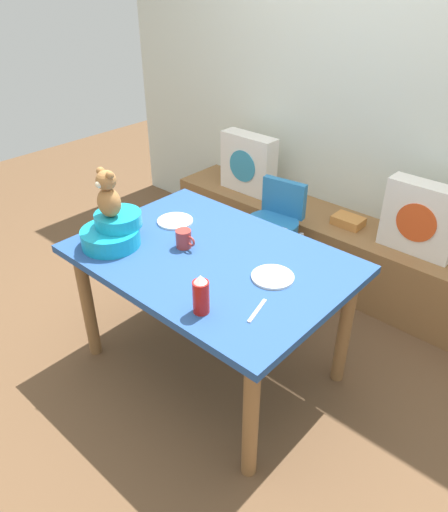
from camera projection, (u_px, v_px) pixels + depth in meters
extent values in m
plane|color=brown|center=(213.00, 363.00, 2.80)|extent=(8.00, 8.00, 0.00)
cube|color=silver|center=(371.00, 87.00, 3.05)|extent=(4.40, 0.10, 2.60)
cube|color=olive|center=(329.00, 248.00, 3.45)|extent=(2.60, 0.44, 0.46)
cube|color=white|center=(248.00, 164.00, 3.62)|extent=(0.44, 0.14, 0.44)
cylinder|color=teal|center=(242.00, 166.00, 3.58)|extent=(0.24, 0.01, 0.24)
cube|color=white|center=(421.00, 219.00, 2.87)|extent=(0.44, 0.14, 0.44)
cylinder|color=#D84C1E|center=(416.00, 223.00, 2.82)|extent=(0.24, 0.01, 0.24)
cube|color=#CA7F3B|center=(348.00, 221.00, 3.25)|extent=(0.20, 0.14, 0.06)
cube|color=#264C8C|center=(211.00, 259.00, 2.42)|extent=(1.36, 0.96, 0.04)
cylinder|color=olive|center=(88.00, 304.00, 2.70)|extent=(0.07, 0.07, 0.70)
cylinder|color=olive|center=(251.00, 420.00, 2.03)|extent=(0.07, 0.07, 0.70)
cylinder|color=olive|center=(187.00, 251.00, 3.19)|extent=(0.07, 0.07, 0.70)
cylinder|color=olive|center=(345.00, 329.00, 2.52)|extent=(0.07, 0.07, 0.70)
cylinder|color=#2672B2|center=(272.00, 228.00, 3.13)|extent=(0.34, 0.34, 0.10)
cube|color=#2672B2|center=(284.00, 198.00, 3.14)|extent=(0.30, 0.09, 0.24)
cube|color=white|center=(258.00, 230.00, 2.97)|extent=(0.32, 0.24, 0.02)
cylinder|color=silver|center=(241.00, 265.00, 3.27)|extent=(0.03, 0.03, 0.46)
cylinder|color=silver|center=(274.00, 281.00, 3.11)|extent=(0.03, 0.03, 0.46)
cylinder|color=silver|center=(266.00, 249.00, 3.44)|extent=(0.03, 0.03, 0.46)
cylinder|color=silver|center=(299.00, 263.00, 3.28)|extent=(0.03, 0.03, 0.46)
cylinder|color=#169FC4|center=(111.00, 237.00, 2.47)|extent=(0.30, 0.30, 0.09)
cylinder|color=#169FC4|center=(118.00, 219.00, 2.46)|extent=(0.24, 0.24, 0.07)
ellipsoid|color=#A26D3A|center=(109.00, 202.00, 2.38)|extent=(0.13, 0.11, 0.15)
sphere|color=#A26D3A|center=(106.00, 180.00, 2.32)|extent=(0.10, 0.10, 0.10)
sphere|color=beige|center=(99.00, 184.00, 2.30)|extent=(0.04, 0.04, 0.04)
sphere|color=#A26D3A|center=(100.00, 171.00, 2.32)|extent=(0.04, 0.04, 0.04)
sphere|color=#A26D3A|center=(110.00, 175.00, 2.28)|extent=(0.04, 0.04, 0.04)
cylinder|color=red|center=(201.00, 297.00, 1.99)|extent=(0.07, 0.07, 0.15)
cone|color=white|center=(200.00, 279.00, 1.94)|extent=(0.06, 0.06, 0.03)
cylinder|color=#9E332D|center=(184.00, 239.00, 2.45)|extent=(0.08, 0.08, 0.09)
torus|color=#9E332D|center=(191.00, 241.00, 2.42)|extent=(0.06, 0.01, 0.06)
cylinder|color=white|center=(175.00, 221.00, 2.70)|extent=(0.20, 0.20, 0.01)
cylinder|color=white|center=(273.00, 277.00, 2.24)|extent=(0.20, 0.20, 0.01)
cube|color=silver|center=(257.00, 311.00, 2.03)|extent=(0.06, 0.17, 0.01)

